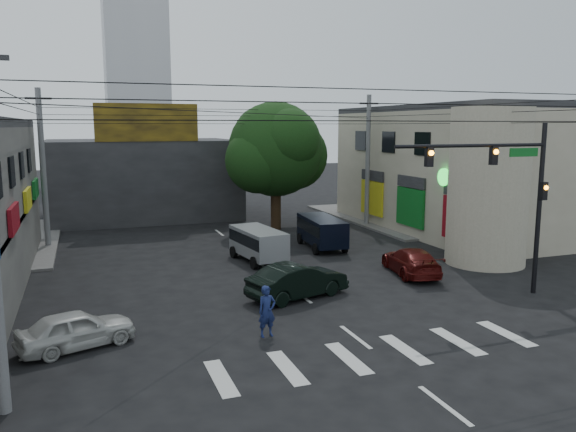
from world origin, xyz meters
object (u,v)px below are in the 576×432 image
street_tree (276,150)px  silver_minivan (258,245)px  white_compact (76,329)px  traffic_officer (267,311)px  dark_sedan (298,281)px  maroon_sedan (411,261)px  traffic_gantry (509,182)px  utility_pole_far_right (368,161)px  navy_van (322,233)px  utility_pole_far_left (43,169)px

street_tree → silver_minivan: bearing=-114.5°
white_compact → traffic_officer: bearing=-119.0°
silver_minivan → traffic_officer: (-2.85, -10.27, 0.01)m
dark_sedan → maroon_sedan: bearing=-92.7°
traffic_gantry → utility_pole_far_right: utility_pole_far_right is taller
street_tree → navy_van: bearing=-85.6°
traffic_gantry → dark_sedan: traffic_gantry is taller
dark_sedan → silver_minivan: (0.31, 6.57, 0.15)m
dark_sedan → maroon_sedan: size_ratio=0.99×
white_compact → silver_minivan: bearing=-62.6°
dark_sedan → navy_van: size_ratio=1.00×
utility_pole_far_left → maroon_sedan: 21.29m
traffic_gantry → utility_pole_far_left: bearing=137.1°
maroon_sedan → navy_van: navy_van is taller
dark_sedan → silver_minivan: silver_minivan is taller
traffic_gantry → silver_minivan: (-7.75, 9.39, -3.96)m
traffic_gantry → navy_van: size_ratio=1.56×
street_tree → maroon_sedan: street_tree is taller
white_compact → navy_van: navy_van is taller
utility_pole_far_right → silver_minivan: (-10.42, -7.61, -3.73)m
utility_pole_far_right → silver_minivan: 13.44m
street_tree → utility_pole_far_left: 14.56m
traffic_gantry → traffic_officer: bearing=-175.2°
white_compact → utility_pole_far_right: bearing=-67.4°
street_tree → white_compact: 22.42m
utility_pole_far_left → silver_minivan: (10.58, -7.61, -3.73)m
dark_sedan → traffic_gantry: bearing=-126.1°
white_compact → street_tree: bearing=-54.2°
utility_pole_far_left → traffic_officer: utility_pole_far_left is taller
traffic_gantry → white_compact: (-16.65, 0.26, -4.21)m
maroon_sedan → traffic_officer: traffic_officer is taller
utility_pole_far_right → silver_minivan: bearing=-143.9°
traffic_gantry → silver_minivan: traffic_gantry is taller
navy_van → utility_pole_far_right: bearing=-41.5°
utility_pole_far_right → white_compact: (-19.32, -16.74, -3.98)m
street_tree → traffic_gantry: size_ratio=1.21×
silver_minivan → navy_van: navy_van is taller
navy_van → traffic_officer: (-7.30, -12.16, -0.02)m
silver_minivan → utility_pole_far_left: bearing=47.1°
white_compact → maroon_sedan: (15.04, 4.17, 0.02)m
silver_minivan → navy_van: bearing=-74.2°
street_tree → dark_sedan: 16.46m
navy_van → dark_sedan: bearing=155.5°
traffic_gantry → silver_minivan: size_ratio=1.71×
traffic_gantry → dark_sedan: 9.47m
street_tree → white_compact: size_ratio=2.22×
maroon_sedan → traffic_officer: size_ratio=2.65×
street_tree → silver_minivan: (-3.92, -8.61, -4.61)m
traffic_gantry → street_tree: bearing=102.0°
utility_pole_far_left → utility_pole_far_right: bearing=0.0°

